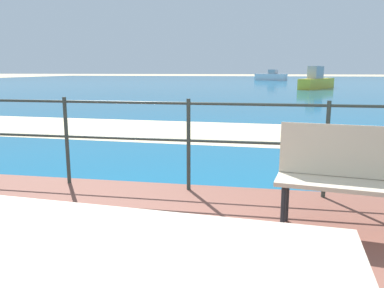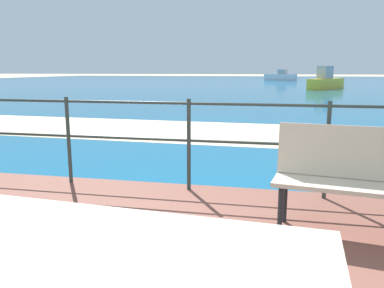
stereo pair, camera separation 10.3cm
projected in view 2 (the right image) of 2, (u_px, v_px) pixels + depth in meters
sea_water at (265, 83)px, 40.51m from camera, size 90.00×90.00×0.01m
beach_strip at (231, 133)px, 8.68m from camera, size 54.08×5.30×0.01m
picnic_table at (64, 286)px, 1.37m from camera, size 1.98×1.54×0.75m
railing_fence at (189, 133)px, 4.27m from camera, size 5.94×0.04×1.04m
boat_near at (327, 81)px, 28.31m from camera, size 3.28×5.34×1.66m
boat_mid at (279, 77)px, 51.21m from camera, size 4.67×3.72×1.42m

